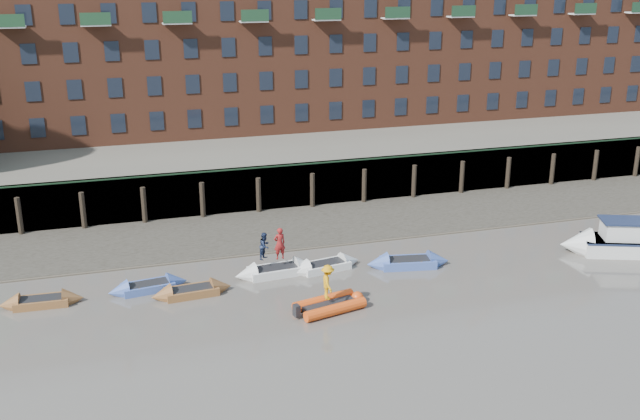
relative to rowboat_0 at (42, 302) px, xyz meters
name	(u,v)px	position (x,y,z in m)	size (l,w,h in m)	color
ground	(401,355)	(16.17, -10.21, -0.22)	(220.00, 220.00, 0.00)	#5E5750
foreshore	(300,227)	(16.17, 7.79, -0.22)	(110.00, 8.00, 0.50)	#3D382F
mud_band	(313,244)	(16.17, 4.39, -0.22)	(110.00, 1.60, 0.10)	#4C4336
river_wall	(284,187)	(16.17, 12.17, 1.38)	(110.00, 1.23, 3.30)	#2D2A26
bank_terrace	(247,144)	(16.17, 25.79, 1.38)	(110.00, 28.00, 3.20)	#5E594D
apartment_terrace	(240,14)	(16.17, 26.79, 12.60)	(80.60, 15.56, 20.98)	brown
rowboat_0	(42,302)	(0.00, 0.00, 0.00)	(4.32, 1.41, 1.24)	brown
rowboat_1	(148,287)	(5.52, 0.31, 0.00)	(4.47, 1.83, 1.26)	#415CA8
rowboat_2	(192,292)	(7.74, -1.01, 0.01)	(4.46, 1.61, 1.27)	brown
rowboat_3	(276,271)	(12.75, 0.39, 0.03)	(4.94, 1.79, 1.41)	silver
rowboat_4	(325,266)	(15.70, 0.28, 0.01)	(4.63, 2.06, 1.30)	silver
rowboat_5	(408,263)	(20.55, -0.67, 0.03)	(5.12, 2.24, 1.44)	#415CA8
rib_tender	(332,304)	(14.51, -4.80, 0.07)	(3.93, 2.58, 0.66)	#E74C12
motor_launch	(609,242)	(33.29, -2.22, 0.49)	(7.13, 4.45, 2.80)	silver
person_rower_a	(280,243)	(13.02, 0.44, 1.67)	(0.69, 0.45, 1.89)	maroon
person_rower_b	(265,246)	(12.21, 0.69, 1.52)	(0.78, 0.60, 1.60)	#19233F
person_rib_crew	(328,282)	(14.30, -4.76, 1.33)	(1.20, 0.69, 1.86)	orange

